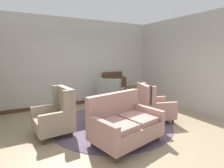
{
  "coord_description": "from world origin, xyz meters",
  "views": [
    {
      "loc": [
        -2.28,
        -3.76,
        1.85
      ],
      "look_at": [
        0.18,
        0.59,
        1.03
      ],
      "focal_mm": 29.12,
      "sensor_mm": 36.0,
      "label": 1
    }
  ],
  "objects_px": {
    "coffee_table": "(105,110)",
    "armchair_near_sideboard": "(57,115)",
    "side_table": "(134,95)",
    "sideboard": "(114,88)",
    "armchair_far_left": "(111,95)",
    "armchair_foreground_right": "(153,106)",
    "porcelain_vase": "(107,102)",
    "settee": "(124,124)"
  },
  "relations": [
    {
      "from": "porcelain_vase",
      "to": "settee",
      "type": "height_order",
      "value": "settee"
    },
    {
      "from": "side_table",
      "to": "sideboard",
      "type": "distance_m",
      "value": 1.07
    },
    {
      "from": "settee",
      "to": "coffee_table",
      "type": "bearing_deg",
      "value": 73.72
    },
    {
      "from": "porcelain_vase",
      "to": "sideboard",
      "type": "xyz_separation_m",
      "value": [
        1.44,
        2.13,
        -0.1
      ]
    },
    {
      "from": "coffee_table",
      "to": "side_table",
      "type": "bearing_deg",
      "value": 31.29
    },
    {
      "from": "coffee_table",
      "to": "sideboard",
      "type": "relative_size",
      "value": 0.79
    },
    {
      "from": "coffee_table",
      "to": "armchair_far_left",
      "type": "bearing_deg",
      "value": 55.04
    },
    {
      "from": "coffee_table",
      "to": "armchair_near_sideboard",
      "type": "relative_size",
      "value": 0.84
    },
    {
      "from": "coffee_table",
      "to": "sideboard",
      "type": "bearing_deg",
      "value": 54.35
    },
    {
      "from": "armchair_foreground_right",
      "to": "armchair_far_left",
      "type": "height_order",
      "value": "armchair_foreground_right"
    },
    {
      "from": "armchair_near_sideboard",
      "to": "side_table",
      "type": "height_order",
      "value": "armchair_near_sideboard"
    },
    {
      "from": "sideboard",
      "to": "porcelain_vase",
      "type": "bearing_deg",
      "value": -124.19
    },
    {
      "from": "side_table",
      "to": "armchair_far_left",
      "type": "bearing_deg",
      "value": 161.23
    },
    {
      "from": "armchair_foreground_right",
      "to": "armchair_near_sideboard",
      "type": "xyz_separation_m",
      "value": [
        -2.51,
        0.48,
        0.02
      ]
    },
    {
      "from": "armchair_foreground_right",
      "to": "coffee_table",
      "type": "bearing_deg",
      "value": 88.93
    },
    {
      "from": "porcelain_vase",
      "to": "settee",
      "type": "distance_m",
      "value": 1.04
    },
    {
      "from": "porcelain_vase",
      "to": "armchair_far_left",
      "type": "distance_m",
      "value": 1.61
    },
    {
      "from": "coffee_table",
      "to": "settee",
      "type": "distance_m",
      "value": 1.07
    },
    {
      "from": "coffee_table",
      "to": "armchair_far_left",
      "type": "distance_m",
      "value": 1.57
    },
    {
      "from": "armchair_foreground_right",
      "to": "sideboard",
      "type": "height_order",
      "value": "sideboard"
    },
    {
      "from": "porcelain_vase",
      "to": "armchair_foreground_right",
      "type": "bearing_deg",
      "value": -16.23
    },
    {
      "from": "armchair_far_left",
      "to": "side_table",
      "type": "bearing_deg",
      "value": -152.43
    },
    {
      "from": "porcelain_vase",
      "to": "armchair_near_sideboard",
      "type": "bearing_deg",
      "value": 174.55
    },
    {
      "from": "side_table",
      "to": "armchair_near_sideboard",
      "type": "bearing_deg",
      "value": -161.78
    },
    {
      "from": "sideboard",
      "to": "side_table",
      "type": "bearing_deg",
      "value": -79.28
    },
    {
      "from": "settee",
      "to": "side_table",
      "type": "bearing_deg",
      "value": 38.17
    },
    {
      "from": "armchair_foreground_right",
      "to": "armchair_near_sideboard",
      "type": "distance_m",
      "value": 2.55
    },
    {
      "from": "armchair_foreground_right",
      "to": "sideboard",
      "type": "xyz_separation_m",
      "value": [
        0.21,
        2.49,
        0.11
      ]
    },
    {
      "from": "coffee_table",
      "to": "porcelain_vase",
      "type": "relative_size",
      "value": 2.72
    },
    {
      "from": "armchair_foreground_right",
      "to": "armchair_far_left",
      "type": "distance_m",
      "value": 1.75
    },
    {
      "from": "armchair_near_sideboard",
      "to": "armchair_far_left",
      "type": "bearing_deg",
      "value": 114.88
    },
    {
      "from": "sideboard",
      "to": "armchair_foreground_right",
      "type": "bearing_deg",
      "value": -94.72
    },
    {
      "from": "sideboard",
      "to": "armchair_near_sideboard",
      "type": "bearing_deg",
      "value": -143.51
    },
    {
      "from": "settee",
      "to": "armchair_near_sideboard",
      "type": "bearing_deg",
      "value": 123.72
    },
    {
      "from": "armchair_far_left",
      "to": "sideboard",
      "type": "bearing_deg",
      "value": -80.43
    },
    {
      "from": "armchair_far_left",
      "to": "sideboard",
      "type": "xyz_separation_m",
      "value": [
        0.58,
        0.78,
        0.1
      ]
    },
    {
      "from": "coffee_table",
      "to": "armchair_near_sideboard",
      "type": "distance_m",
      "value": 1.23
    },
    {
      "from": "side_table",
      "to": "sideboard",
      "type": "relative_size",
      "value": 0.63
    },
    {
      "from": "armchair_far_left",
      "to": "side_table",
      "type": "xyz_separation_m",
      "value": [
        0.78,
        -0.27,
        -0.0
      ]
    },
    {
      "from": "porcelain_vase",
      "to": "side_table",
      "type": "distance_m",
      "value": 1.98
    },
    {
      "from": "coffee_table",
      "to": "armchair_far_left",
      "type": "relative_size",
      "value": 0.81
    },
    {
      "from": "porcelain_vase",
      "to": "armchair_foreground_right",
      "type": "relative_size",
      "value": 0.32
    }
  ]
}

